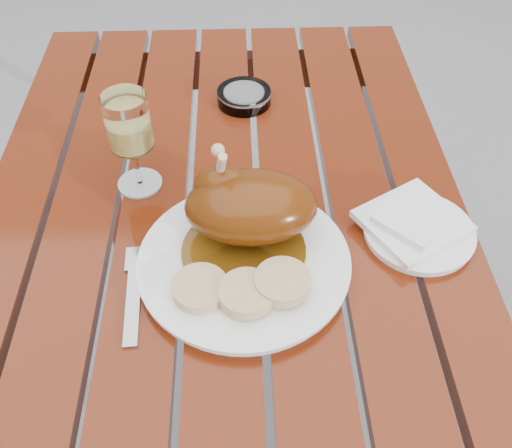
{
  "coord_description": "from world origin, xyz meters",
  "views": [
    {
      "loc": [
        0.03,
        -0.66,
        1.42
      ],
      "look_at": [
        0.05,
        -0.06,
        0.78
      ],
      "focal_mm": 40.0,
      "sensor_mm": 36.0,
      "label": 1
    }
  ],
  "objects_px": {
    "table": "(231,333)",
    "ashtray": "(244,97)",
    "side_plate": "(418,232)",
    "dinner_plate": "(244,263)",
    "wine_glass": "(132,143)"
  },
  "relations": [
    {
      "from": "table",
      "to": "ashtray",
      "type": "distance_m",
      "value": 0.49
    },
    {
      "from": "side_plate",
      "to": "wine_glass",
      "type": "bearing_deg",
      "value": 163.37
    },
    {
      "from": "ashtray",
      "to": "side_plate",
      "type": "bearing_deg",
      "value": -54.23
    },
    {
      "from": "dinner_plate",
      "to": "wine_glass",
      "type": "distance_m",
      "value": 0.27
    },
    {
      "from": "dinner_plate",
      "to": "wine_glass",
      "type": "height_order",
      "value": "wine_glass"
    },
    {
      "from": "dinner_plate",
      "to": "ashtray",
      "type": "height_order",
      "value": "ashtray"
    },
    {
      "from": "table",
      "to": "ashtray",
      "type": "xyz_separation_m",
      "value": [
        0.04,
        0.3,
        0.39
      ]
    },
    {
      "from": "side_plate",
      "to": "dinner_plate",
      "type": "bearing_deg",
      "value": -168.62
    },
    {
      "from": "wine_glass",
      "to": "ashtray",
      "type": "distance_m",
      "value": 0.31
    },
    {
      "from": "table",
      "to": "dinner_plate",
      "type": "distance_m",
      "value": 0.41
    },
    {
      "from": "side_plate",
      "to": "ashtray",
      "type": "height_order",
      "value": "ashtray"
    },
    {
      "from": "table",
      "to": "ashtray",
      "type": "height_order",
      "value": "ashtray"
    },
    {
      "from": "dinner_plate",
      "to": "side_plate",
      "type": "relative_size",
      "value": 1.81
    },
    {
      "from": "table",
      "to": "ashtray",
      "type": "relative_size",
      "value": 11.22
    },
    {
      "from": "table",
      "to": "side_plate",
      "type": "xyz_separation_m",
      "value": [
        0.31,
        -0.07,
        0.38
      ]
    }
  ]
}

